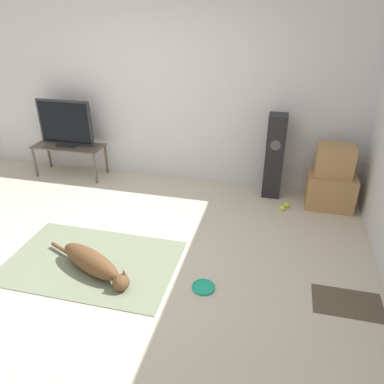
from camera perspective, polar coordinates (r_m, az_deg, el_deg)
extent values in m
plane|color=#BCB29E|center=(3.92, -11.77, -10.29)|extent=(12.00, 12.00, 0.00)
cube|color=silver|center=(5.19, -3.33, 15.37)|extent=(8.00, 0.06, 2.55)
cube|color=slate|center=(3.95, -14.98, -10.24)|extent=(1.69, 1.09, 0.01)
ellipsoid|color=brown|center=(3.76, -15.24, -10.12)|extent=(0.78, 0.50, 0.24)
sphere|color=brown|center=(3.51, -10.77, -13.38)|extent=(0.16, 0.16, 0.16)
cone|color=brown|center=(3.48, -10.32, -11.99)|extent=(0.05, 0.05, 0.07)
cone|color=brown|center=(3.43, -11.39, -12.68)|extent=(0.05, 0.05, 0.07)
cylinder|color=brown|center=(4.15, -19.48, -7.98)|extent=(0.24, 0.14, 0.04)
cylinder|color=#199E7A|center=(3.53, 1.76, -14.32)|extent=(0.21, 0.21, 0.02)
torus|color=#199E7A|center=(3.53, 1.76, -14.23)|extent=(0.22, 0.22, 0.02)
cube|color=#A87A4C|center=(4.99, 20.30, 0.16)|extent=(0.57, 0.39, 0.43)
cube|color=#A87A4C|center=(4.83, 20.90, 4.49)|extent=(0.44, 0.30, 0.38)
cube|color=black|center=(4.93, 12.45, 5.31)|extent=(0.23, 0.23, 1.10)
cylinder|color=#4C4C51|center=(4.75, 12.62, 6.94)|extent=(0.13, 0.00, 0.13)
cube|color=brown|center=(5.74, -18.29, 6.66)|extent=(1.02, 0.42, 0.02)
cylinder|color=brown|center=(5.94, -22.81, 4.17)|extent=(0.04, 0.04, 0.44)
cylinder|color=brown|center=(5.45, -14.53, 3.45)|extent=(0.04, 0.04, 0.44)
cylinder|color=brown|center=(6.21, -20.98, 5.48)|extent=(0.04, 0.04, 0.44)
cylinder|color=brown|center=(5.74, -12.93, 4.89)|extent=(0.04, 0.04, 0.44)
cube|color=#232326|center=(5.73, -18.33, 6.87)|extent=(0.28, 0.20, 0.03)
cube|color=#232326|center=(5.64, -18.78, 10.01)|extent=(0.80, 0.04, 0.63)
cube|color=black|center=(5.62, -18.88, 9.95)|extent=(0.74, 0.01, 0.57)
sphere|color=#C6E033|center=(4.80, 13.62, -2.37)|extent=(0.07, 0.07, 0.07)
sphere|color=#C6E033|center=(4.88, 14.27, -1.92)|extent=(0.07, 0.07, 0.07)
cube|color=#4C4233|center=(3.66, 22.60, -15.33)|extent=(0.59, 0.37, 0.01)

